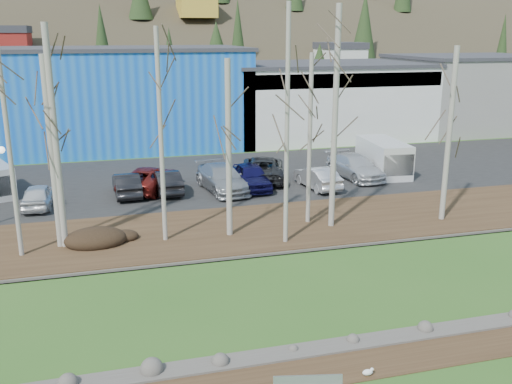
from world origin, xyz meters
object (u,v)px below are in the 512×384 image
object	(u,v)px
seagull	(368,372)
car_3	(222,178)
car_2	(149,178)
car_7	(355,167)
car_1	(127,184)
van_white	(384,158)
car_4	(251,176)
car_5	(317,177)
car_8	(167,181)
car_6	(263,168)
car_0	(38,196)

from	to	relation	value
seagull	car_3	distance (m)	20.07
car_2	car_7	size ratio (longest dim) A/B	1.01
car_1	van_white	distance (m)	17.21
car_4	car_5	xyz separation A→B (m)	(3.97, -0.99, -0.09)
car_5	van_white	world-z (taller)	van_white
car_4	car_7	size ratio (longest dim) A/B	0.87
car_8	car_4	bearing A→B (deg)	172.27
car_6	car_7	bearing A→B (deg)	-173.88
van_white	car_7	bearing A→B (deg)	-164.33
car_4	car_5	bearing A→B (deg)	-13.61
seagull	car_1	size ratio (longest dim) A/B	0.09
car_0	car_6	world-z (taller)	car_6
seagull	car_5	bearing A→B (deg)	74.98
car_1	car_4	distance (m)	7.52
car_3	car_7	xyz separation A→B (m)	(9.17, 0.82, -0.02)
car_4	car_5	world-z (taller)	car_4
car_0	car_4	distance (m)	12.35
car_7	car_4	bearing A→B (deg)	179.32
car_2	car_3	bearing A→B (deg)	-169.70
car_1	car_4	xyz separation A→B (m)	(7.51, -0.46, 0.09)
car_1	van_white	xyz separation A→B (m)	(17.19, 0.77, 0.45)
car_3	van_white	distance (m)	11.59
car_7	car_8	world-z (taller)	car_7
car_7	car_8	xyz separation A→B (m)	(-12.48, -0.33, -0.08)
car_2	car_5	world-z (taller)	car_2
car_3	car_1	bearing A→B (deg)	167.30
seagull	car_5	distance (m)	19.98
car_4	car_6	xyz separation A→B (m)	(1.27, 1.82, 0.02)
car_2	car_6	distance (m)	7.41
car_1	car_6	bearing A→B (deg)	-173.82
car_3	car_2	bearing A→B (deg)	155.25
car_0	van_white	xyz separation A→B (m)	(22.01, 1.93, 0.48)
car_6	car_8	distance (m)	6.57
seagull	car_4	bearing A→B (deg)	86.65
seagull	car_2	world-z (taller)	car_2
seagull	car_1	bearing A→B (deg)	107.32
car_1	car_3	xyz separation A→B (m)	(5.67, -0.49, 0.09)
car_1	car_0	bearing A→B (deg)	10.92
car_0	van_white	bearing A→B (deg)	-171.04
car_0	van_white	size ratio (longest dim) A/B	0.72
car_1	car_5	distance (m)	11.57
car_4	van_white	world-z (taller)	van_white
seagull	car_6	size ratio (longest dim) A/B	0.07
car_1	car_3	distance (m)	5.69
car_7	van_white	bearing A→B (deg)	3.83
car_5	car_1	bearing A→B (deg)	-13.36
car_2	car_7	bearing A→B (deg)	-154.77
car_8	seagull	bearing A→B (deg)	96.43
car_3	van_white	world-z (taller)	van_white
car_0	car_3	bearing A→B (deg)	-172.42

